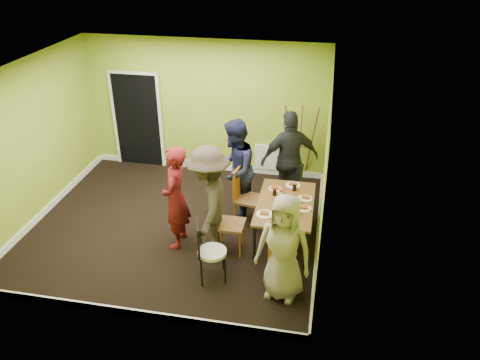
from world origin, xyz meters
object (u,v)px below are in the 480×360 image
object	(u,v)px
chair_bentwood	(207,248)
person_standing	(176,198)
chair_left_far	(244,193)
chair_back_end	(291,177)
chair_front_end	(281,257)
thermos	(281,197)
person_left_near	(209,202)
person_front_end	(284,248)
orange_bottle	(287,196)
chair_left_near	(225,218)
blue_bottle	(296,208)
person_back_end	(290,159)
person_left_far	(235,170)
easel	(300,145)
dining_table	(285,205)

from	to	relation	value
chair_bentwood	person_standing	size ratio (longest dim) A/B	0.56
chair_left_far	chair_back_end	size ratio (longest dim) A/B	1.20
chair_front_end	thermos	world-z (taller)	thermos
chair_left_far	chair_bentwood	bearing A→B (deg)	1.26
person_left_near	chair_front_end	bearing A→B (deg)	56.41
person_front_end	orange_bottle	bearing A→B (deg)	105.91
chair_left_near	thermos	size ratio (longest dim) A/B	5.31
orange_bottle	person_standing	xyz separation A→B (m)	(-1.72, -0.53, 0.09)
blue_bottle	thermos	bearing A→B (deg)	132.97
chair_left_far	thermos	size ratio (longest dim) A/B	5.38
chair_bentwood	blue_bottle	size ratio (longest dim) A/B	4.70
chair_left_near	person_back_end	bearing A→B (deg)	152.74
chair_left_far	person_left_far	bearing A→B (deg)	-125.20
person_standing	person_front_end	size ratio (longest dim) A/B	1.09
chair_bentwood	easel	distance (m)	3.47
chair_back_end	person_standing	distance (m)	2.30
blue_bottle	orange_bottle	distance (m)	0.47
chair_front_end	person_left_near	world-z (taller)	person_left_near
chair_left_far	chair_back_end	world-z (taller)	chair_left_far
person_left_far	person_front_end	xyz separation A→B (m)	(1.08, -1.94, -0.11)
chair_back_end	thermos	distance (m)	1.13
easel	thermos	distance (m)	2.13
person_left_far	person_back_end	xyz separation A→B (m)	(0.91, 0.58, 0.01)
chair_back_end	person_left_near	distance (m)	2.01
chair_front_end	easel	xyz separation A→B (m)	(-0.00, 3.24, 0.33)
dining_table	chair_left_near	size ratio (longest dim) A/B	1.42
chair_back_end	person_left_far	size ratio (longest dim) A/B	0.49
dining_table	chair_front_end	xyz separation A→B (m)	(0.07, -1.10, -0.19)
dining_table	chair_bentwood	size ratio (longest dim) A/B	1.52
chair_left_near	chair_back_end	size ratio (longest dim) A/B	1.19
chair_back_end	thermos	xyz separation A→B (m)	(-0.08, -1.11, 0.22)
person_left_far	person_back_end	distance (m)	1.08
chair_front_end	thermos	bearing A→B (deg)	103.75
thermos	person_front_end	bearing A→B (deg)	-81.64
chair_bentwood	person_standing	bearing A→B (deg)	-154.68
chair_back_end	person_back_end	distance (m)	0.32
chair_left_near	person_standing	distance (m)	0.86
chair_left_far	person_left_near	bearing A→B (deg)	-11.93
blue_bottle	person_left_near	bearing A→B (deg)	-170.54
chair_back_end	blue_bottle	xyz separation A→B (m)	(0.20, -1.40, 0.22)
thermos	person_front_end	world-z (taller)	person_front_end
dining_table	person_front_end	size ratio (longest dim) A/B	0.93
person_left_far	person_front_end	distance (m)	2.22
chair_back_end	person_standing	bearing A→B (deg)	57.89
chair_bentwood	blue_bottle	world-z (taller)	chair_bentwood
chair_bentwood	person_left_far	size ratio (longest dim) A/B	0.54
chair_left_far	person_left_near	distance (m)	1.07
chair_left_far	easel	bearing A→B (deg)	165.18
person_back_end	person_standing	bearing A→B (deg)	20.62
dining_table	blue_bottle	size ratio (longest dim) A/B	7.14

